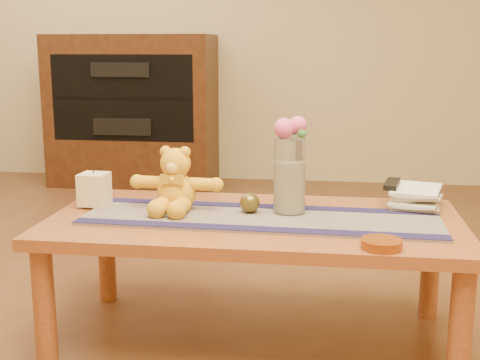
# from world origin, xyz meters

# --- Properties ---
(floor) EXTENTS (5.50, 5.50, 0.00)m
(floor) POSITION_xyz_m (0.00, 0.00, 0.00)
(floor) COLOR #502D17
(floor) RESTS_ON ground
(wall_back) EXTENTS (5.50, 0.00, 5.50)m
(wall_back) POSITION_xyz_m (0.00, 2.75, 1.35)
(wall_back) COLOR tan
(wall_back) RESTS_ON floor
(coffee_table_top) EXTENTS (1.40, 0.70, 0.04)m
(coffee_table_top) POSITION_xyz_m (0.00, 0.00, 0.43)
(coffee_table_top) COLOR brown
(coffee_table_top) RESTS_ON floor
(table_leg_fl) EXTENTS (0.07, 0.07, 0.41)m
(table_leg_fl) POSITION_xyz_m (-0.64, -0.29, 0.21)
(table_leg_fl) COLOR brown
(table_leg_fl) RESTS_ON floor
(table_leg_fr) EXTENTS (0.07, 0.07, 0.41)m
(table_leg_fr) POSITION_xyz_m (0.64, -0.29, 0.21)
(table_leg_fr) COLOR brown
(table_leg_fr) RESTS_ON floor
(table_leg_bl) EXTENTS (0.07, 0.07, 0.41)m
(table_leg_bl) POSITION_xyz_m (-0.64, 0.29, 0.21)
(table_leg_bl) COLOR brown
(table_leg_bl) RESTS_ON floor
(table_leg_br) EXTENTS (0.07, 0.07, 0.41)m
(table_leg_br) POSITION_xyz_m (0.64, 0.29, 0.21)
(table_leg_br) COLOR brown
(table_leg_br) RESTS_ON floor
(persian_runner) EXTENTS (1.21, 0.38, 0.01)m
(persian_runner) POSITION_xyz_m (0.02, -0.02, 0.45)
(persian_runner) COLOR #181B43
(persian_runner) RESTS_ON coffee_table_top
(runner_border_near) EXTENTS (1.20, 0.09, 0.00)m
(runner_border_near) POSITION_xyz_m (0.02, -0.16, 0.46)
(runner_border_near) COLOR #18143C
(runner_border_near) RESTS_ON persian_runner
(runner_border_far) EXTENTS (1.20, 0.09, 0.00)m
(runner_border_far) POSITION_xyz_m (0.03, 0.13, 0.46)
(runner_border_far) COLOR #18143C
(runner_border_far) RESTS_ON persian_runner
(teddy_bear) EXTENTS (0.32, 0.27, 0.21)m
(teddy_bear) POSITION_xyz_m (-0.28, 0.05, 0.56)
(teddy_bear) COLOR gold
(teddy_bear) RESTS_ON persian_runner
(pillar_candle) EXTENTS (0.10, 0.10, 0.12)m
(pillar_candle) POSITION_xyz_m (-0.59, 0.07, 0.52)
(pillar_candle) COLOR beige
(pillar_candle) RESTS_ON persian_runner
(candle_wick) EXTENTS (0.00, 0.00, 0.01)m
(candle_wick) POSITION_xyz_m (-0.59, 0.07, 0.58)
(candle_wick) COLOR black
(candle_wick) RESTS_ON pillar_candle
(glass_vase) EXTENTS (0.11, 0.11, 0.26)m
(glass_vase) POSITION_xyz_m (0.11, 0.06, 0.59)
(glass_vase) COLOR silver
(glass_vase) RESTS_ON persian_runner
(potpourri_fill) EXTENTS (0.09, 0.09, 0.18)m
(potpourri_fill) POSITION_xyz_m (0.11, 0.06, 0.55)
(potpourri_fill) COLOR beige
(potpourri_fill) RESTS_ON glass_vase
(rose_left) EXTENTS (0.07, 0.07, 0.07)m
(rose_left) POSITION_xyz_m (0.09, 0.05, 0.75)
(rose_left) COLOR #E55190
(rose_left) RESTS_ON glass_vase
(rose_right) EXTENTS (0.06, 0.06, 0.06)m
(rose_right) POSITION_xyz_m (0.14, 0.06, 0.76)
(rose_right) COLOR #E55190
(rose_right) RESTS_ON glass_vase
(blue_flower_back) EXTENTS (0.04, 0.04, 0.04)m
(blue_flower_back) POSITION_xyz_m (0.12, 0.09, 0.75)
(blue_flower_back) COLOR #435893
(blue_flower_back) RESTS_ON glass_vase
(blue_flower_side) EXTENTS (0.04, 0.04, 0.04)m
(blue_flower_side) POSITION_xyz_m (0.08, 0.08, 0.74)
(blue_flower_side) COLOR #435893
(blue_flower_side) RESTS_ON glass_vase
(leaf_sprig) EXTENTS (0.03, 0.03, 0.03)m
(leaf_sprig) POSITION_xyz_m (0.15, 0.04, 0.74)
(leaf_sprig) COLOR #33662D
(leaf_sprig) RESTS_ON glass_vase
(bronze_ball) EXTENTS (0.09, 0.09, 0.07)m
(bronze_ball) POSITION_xyz_m (-0.02, 0.03, 0.49)
(bronze_ball) COLOR #50441A
(bronze_ball) RESTS_ON persian_runner
(book_bottom) EXTENTS (0.20, 0.24, 0.02)m
(book_bottom) POSITION_xyz_m (0.48, 0.23, 0.46)
(book_bottom) COLOR beige
(book_bottom) RESTS_ON coffee_table_top
(book_lower) EXTENTS (0.22, 0.26, 0.02)m
(book_lower) POSITION_xyz_m (0.48, 0.22, 0.48)
(book_lower) COLOR beige
(book_lower) RESTS_ON book_bottom
(book_upper) EXTENTS (0.18, 0.24, 0.02)m
(book_upper) POSITION_xyz_m (0.47, 0.23, 0.50)
(book_upper) COLOR beige
(book_upper) RESTS_ON book_lower
(book_top) EXTENTS (0.21, 0.26, 0.02)m
(book_top) POSITION_xyz_m (0.48, 0.23, 0.52)
(book_top) COLOR beige
(book_top) RESTS_ON book_upper
(tv_remote) EXTENTS (0.07, 0.17, 0.02)m
(tv_remote) POSITION_xyz_m (0.47, 0.22, 0.54)
(tv_remote) COLOR black
(tv_remote) RESTS_ON book_top
(amber_dish) EXTENTS (0.15, 0.15, 0.03)m
(amber_dish) POSITION_xyz_m (0.40, -0.28, 0.46)
(amber_dish) COLOR #BF5914
(amber_dish) RESTS_ON coffee_table_top
(media_cabinet) EXTENTS (1.20, 0.50, 1.10)m
(media_cabinet) POSITION_xyz_m (-1.20, 2.48, 0.55)
(media_cabinet) COLOR black
(media_cabinet) RESTS_ON floor
(cabinet_cavity) EXTENTS (1.02, 0.03, 0.61)m
(cabinet_cavity) POSITION_xyz_m (-1.20, 2.25, 0.66)
(cabinet_cavity) COLOR black
(cabinet_cavity) RESTS_ON media_cabinet
(cabinet_shelf) EXTENTS (1.02, 0.20, 0.02)m
(cabinet_shelf) POSITION_xyz_m (-1.20, 2.33, 0.66)
(cabinet_shelf) COLOR black
(cabinet_shelf) RESTS_ON media_cabinet
(stereo_upper) EXTENTS (0.42, 0.28, 0.10)m
(stereo_upper) POSITION_xyz_m (-1.20, 2.35, 0.86)
(stereo_upper) COLOR black
(stereo_upper) RESTS_ON media_cabinet
(stereo_lower) EXTENTS (0.42, 0.28, 0.12)m
(stereo_lower) POSITION_xyz_m (-1.20, 2.35, 0.46)
(stereo_lower) COLOR black
(stereo_lower) RESTS_ON media_cabinet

